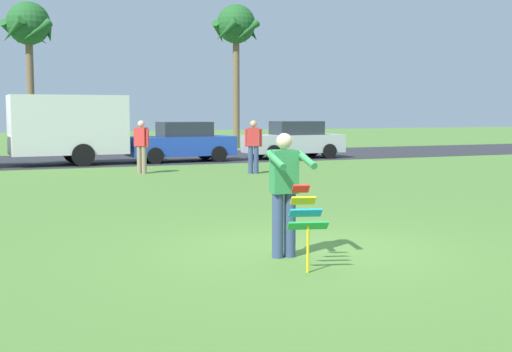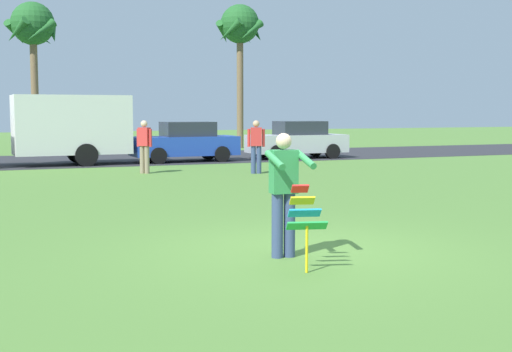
% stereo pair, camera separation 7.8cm
% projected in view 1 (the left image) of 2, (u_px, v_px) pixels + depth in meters
% --- Properties ---
extents(ground_plane, '(120.00, 120.00, 0.00)m').
position_uv_depth(ground_plane, '(304.00, 251.00, 9.89)').
color(ground_plane, '#568438').
extents(road_strip, '(120.00, 8.00, 0.01)m').
position_uv_depth(road_strip, '(87.00, 160.00, 28.15)').
color(road_strip, '#2D2D33').
rests_on(road_strip, ground).
extents(person_kite_flyer, '(0.57, 0.67, 1.73)m').
position_uv_depth(person_kite_flyer, '(285.00, 190.00, 9.34)').
color(person_kite_flyer, '#384772').
rests_on(person_kite_flyer, ground).
extents(kite_held, '(0.53, 0.70, 1.07)m').
position_uv_depth(kite_held, '(305.00, 215.00, 8.64)').
color(kite_held, red).
rests_on(kite_held, ground).
extents(parked_truck_white_box, '(6.76, 2.26, 2.62)m').
position_uv_depth(parked_truck_white_box, '(45.00, 128.00, 25.10)').
color(parked_truck_white_box, silver).
rests_on(parked_truck_white_box, ground).
extents(parked_car_blue, '(4.23, 1.90, 1.60)m').
position_uv_depth(parked_car_blue, '(182.00, 142.00, 27.18)').
color(parked_car_blue, '#2347B7').
rests_on(parked_car_blue, ground).
extents(parked_car_silver, '(4.22, 1.87, 1.60)m').
position_uv_depth(parked_car_silver, '(294.00, 140.00, 29.12)').
color(parked_car_silver, silver).
rests_on(parked_car_silver, ground).
extents(palm_tree_right_near, '(2.58, 2.71, 7.36)m').
position_uv_depth(palm_tree_right_near, '(29.00, 29.00, 33.10)').
color(palm_tree_right_near, brown).
rests_on(palm_tree_right_near, ground).
extents(palm_tree_centre_far, '(2.58, 2.71, 7.79)m').
position_uv_depth(palm_tree_centre_far, '(236.00, 30.00, 36.78)').
color(palm_tree_centre_far, brown).
rests_on(palm_tree_centre_far, ground).
extents(person_walker_near, '(0.54, 0.33, 1.73)m').
position_uv_depth(person_walker_near, '(253.00, 145.00, 22.01)').
color(person_walker_near, '#384772').
rests_on(person_walker_near, ground).
extents(person_walker_far, '(0.42, 0.44, 1.73)m').
position_uv_depth(person_walker_far, '(141.00, 145.00, 22.01)').
color(person_walker_far, gray).
rests_on(person_walker_far, ground).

